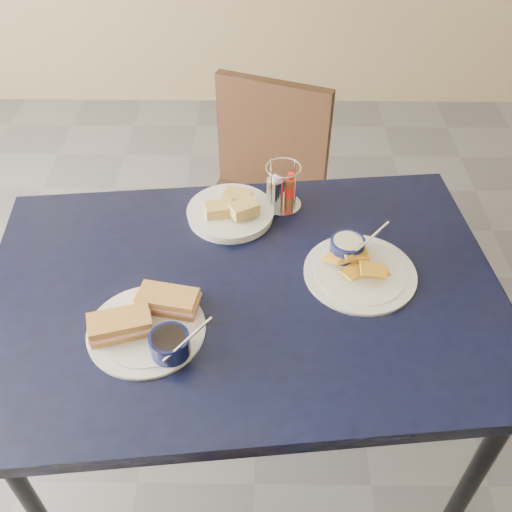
{
  "coord_description": "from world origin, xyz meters",
  "views": [
    {
      "loc": [
        0.02,
        -0.82,
        1.79
      ],
      "look_at": [
        0.0,
        0.2,
        0.82
      ],
      "focal_mm": 40.0,
      "sensor_mm": 36.0,
      "label": 1
    }
  ],
  "objects_px": {
    "chair_far": "(255,187)",
    "plantain_plate": "(356,264)",
    "bread_basket": "(231,211)",
    "condiment_caddy": "(281,189)",
    "sandwich_plate": "(150,324)",
    "dining_table": "(244,304)"
  },
  "relations": [
    {
      "from": "chair_far",
      "to": "plantain_plate",
      "type": "distance_m",
      "value": 0.76
    },
    {
      "from": "chair_far",
      "to": "bread_basket",
      "type": "xyz_separation_m",
      "value": [
        -0.06,
        -0.46,
        0.26
      ]
    },
    {
      "from": "plantain_plate",
      "to": "bread_basket",
      "type": "bearing_deg",
      "value": 147.76
    },
    {
      "from": "condiment_caddy",
      "to": "sandwich_plate",
      "type": "bearing_deg",
      "value": -123.21
    },
    {
      "from": "chair_far",
      "to": "bread_basket",
      "type": "distance_m",
      "value": 0.53
    },
    {
      "from": "dining_table",
      "to": "chair_far",
      "type": "bearing_deg",
      "value": 88.56
    },
    {
      "from": "chair_far",
      "to": "condiment_caddy",
      "type": "height_order",
      "value": "chair_far"
    },
    {
      "from": "sandwich_plate",
      "to": "bread_basket",
      "type": "xyz_separation_m",
      "value": [
        0.17,
        0.42,
        -0.01
      ]
    },
    {
      "from": "plantain_plate",
      "to": "bread_basket",
      "type": "distance_m",
      "value": 0.39
    },
    {
      "from": "condiment_caddy",
      "to": "dining_table",
      "type": "bearing_deg",
      "value": -106.49
    },
    {
      "from": "sandwich_plate",
      "to": "dining_table",
      "type": "bearing_deg",
      "value": 33.8
    },
    {
      "from": "chair_far",
      "to": "sandwich_plate",
      "type": "distance_m",
      "value": 0.94
    },
    {
      "from": "dining_table",
      "to": "chair_far",
      "type": "height_order",
      "value": "chair_far"
    },
    {
      "from": "dining_table",
      "to": "plantain_plate",
      "type": "bearing_deg",
      "value": 13.78
    },
    {
      "from": "sandwich_plate",
      "to": "condiment_caddy",
      "type": "bearing_deg",
      "value": 56.79
    },
    {
      "from": "chair_far",
      "to": "bread_basket",
      "type": "height_order",
      "value": "chair_far"
    },
    {
      "from": "dining_table",
      "to": "condiment_caddy",
      "type": "height_order",
      "value": "condiment_caddy"
    },
    {
      "from": "condiment_caddy",
      "to": "chair_far",
      "type": "bearing_deg",
      "value": 101.11
    },
    {
      "from": "plantain_plate",
      "to": "bread_basket",
      "type": "relative_size",
      "value": 1.18
    },
    {
      "from": "dining_table",
      "to": "condiment_caddy",
      "type": "xyz_separation_m",
      "value": [
        0.1,
        0.33,
        0.12
      ]
    },
    {
      "from": "bread_basket",
      "to": "chair_far",
      "type": "bearing_deg",
      "value": 82.44
    },
    {
      "from": "bread_basket",
      "to": "condiment_caddy",
      "type": "relative_size",
      "value": 1.78
    }
  ]
}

